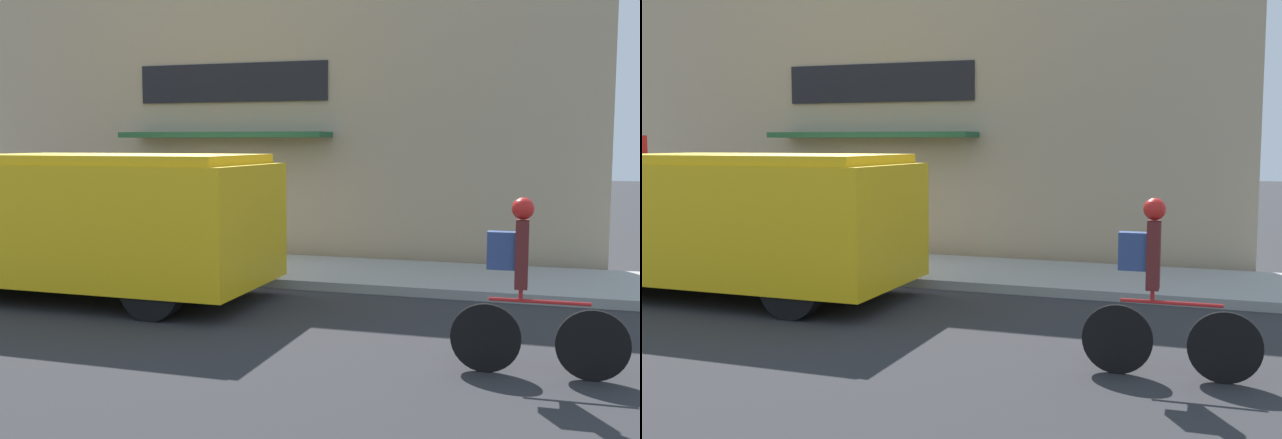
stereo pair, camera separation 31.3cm
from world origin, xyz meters
TOP-DOWN VIEW (x-y plane):
  - ground_plane at (0.00, 0.00)m, footprint 70.00×70.00m
  - sidewalk at (0.00, 1.21)m, footprint 28.00×2.43m
  - storefront at (-0.01, 2.75)m, footprint 13.13×0.98m
  - school_bus at (-0.46, -1.39)m, footprint 5.34×2.73m
  - cyclist at (5.48, -3.25)m, footprint 1.65×0.21m
  - trash_bin at (-1.98, 1.51)m, footprint 0.55×0.55m

SIDE VIEW (x-z plane):
  - ground_plane at x=0.00m, z-range 0.00..0.00m
  - sidewalk at x=0.00m, z-range 0.00..0.14m
  - trash_bin at x=-1.98m, z-range 0.14..0.97m
  - cyclist at x=5.48m, z-range -0.04..1.67m
  - school_bus at x=-0.46m, z-range 0.06..2.11m
  - storefront at x=-0.01m, z-range 0.00..5.37m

